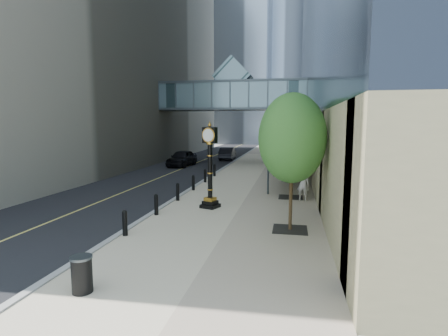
{
  "coord_description": "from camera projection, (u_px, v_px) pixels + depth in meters",
  "views": [
    {
      "loc": [
        3.59,
        -11.19,
        4.36
      ],
      "look_at": [
        0.2,
        6.25,
        2.14
      ],
      "focal_mm": 28.0,
      "sensor_mm": 36.0,
      "label": 1
    }
  ],
  "objects": [
    {
      "name": "bollard_row",
      "position": [
        186.0,
        188.0,
        21.33
      ],
      "size": [
        0.2,
        16.2,
        0.9
      ],
      "color": "black",
      "rests_on": "sidewalk"
    },
    {
      "name": "skywalk",
      "position": [
        233.0,
        94.0,
        39.0
      ],
      "size": [
        17.0,
        4.2,
        5.8
      ],
      "color": "slate",
      "rests_on": "ground"
    },
    {
      "name": "street_trees",
      "position": [
        292.0,
        135.0,
        25.09
      ],
      "size": [
        2.82,
        28.55,
        5.8
      ],
      "color": "black",
      "rests_on": "sidewalk"
    },
    {
      "name": "trash_bin",
      "position": [
        82.0,
        275.0,
        8.95
      ],
      "size": [
        0.61,
        0.61,
        0.9
      ],
      "primitive_type": "cylinder",
      "rotation": [
        0.0,
        0.0,
        0.2
      ],
      "color": "black",
      "rests_on": "sidewalk"
    },
    {
      "name": "ground",
      "position": [
        184.0,
        251.0,
        12.12
      ],
      "size": [
        320.0,
        320.0,
        0.0
      ],
      "primitive_type": "plane",
      "color": "gray",
      "rests_on": "ground"
    },
    {
      "name": "pedestrian",
      "position": [
        303.0,
        184.0,
        19.73
      ],
      "size": [
        0.8,
        0.64,
        1.9
      ],
      "primitive_type": "imported",
      "rotation": [
        0.0,
        0.0,
        2.84
      ],
      "color": "#B6B0A7",
      "rests_on": "sidewalk"
    },
    {
      "name": "street_clock",
      "position": [
        210.0,
        172.0,
        17.94
      ],
      "size": [
        1.04,
        1.04,
        4.35
      ],
      "rotation": [
        0.0,
        0.0,
        -0.35
      ],
      "color": "black",
      "rests_on": "sidewalk"
    },
    {
      "name": "car_near",
      "position": [
        182.0,
        158.0,
        36.42
      ],
      "size": [
        2.32,
        5.07,
        1.68
      ],
      "primitive_type": "imported",
      "rotation": [
        0.0,
        0.0,
        -0.07
      ],
      "color": "black",
      "rests_on": "road"
    },
    {
      "name": "car_far",
      "position": [
        228.0,
        153.0,
        43.28
      ],
      "size": [
        1.77,
        4.65,
        1.51
      ],
      "primitive_type": "imported",
      "rotation": [
        0.0,
        0.0,
        3.18
      ],
      "color": "black",
      "rests_on": "road"
    },
    {
      "name": "distant_tower_c",
      "position": [
        267.0,
        46.0,
        126.09
      ],
      "size": [
        22.0,
        22.0,
        65.0
      ],
      "primitive_type": "cube",
      "color": "#A7B9D2",
      "rests_on": "ground"
    },
    {
      "name": "curb",
      "position": [
        246.0,
        154.0,
        51.64
      ],
      "size": [
        0.25,
        180.0,
        0.07
      ],
      "primitive_type": "cube",
      "color": "gray",
      "rests_on": "ground"
    },
    {
      "name": "sidewalk",
      "position": [
        274.0,
        154.0,
        50.88
      ],
      "size": [
        8.0,
        180.0,
        0.06
      ],
      "primitive_type": "cube",
      "color": "#BDAE91",
      "rests_on": "ground"
    },
    {
      "name": "road",
      "position": [
        220.0,
        154.0,
        52.4
      ],
      "size": [
        8.0,
        180.0,
        0.02
      ],
      "primitive_type": "cube",
      "color": "black",
      "rests_on": "ground"
    },
    {
      "name": "entrance_canopy",
      "position": [
        291.0,
        127.0,
        24.57
      ],
      "size": [
        3.0,
        8.0,
        4.38
      ],
      "color": "#383F44",
      "rests_on": "ground"
    }
  ]
}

